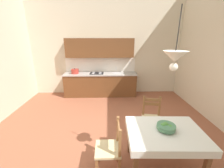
# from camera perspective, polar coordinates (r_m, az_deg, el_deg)

# --- Properties ---
(ground_plane) EXTENTS (6.38, 6.47, 0.10)m
(ground_plane) POSITION_cam_1_polar(r_m,az_deg,el_deg) (3.56, -2.60, -21.31)
(ground_plane) COLOR #99563D
(wall_back) EXTENTS (6.38, 0.12, 3.98)m
(wall_back) POSITION_cam_1_polar(r_m,az_deg,el_deg) (5.76, -2.44, 15.85)
(wall_back) COLOR beige
(wall_back) RESTS_ON ground_plane
(kitchen_cabinetry) EXTENTS (2.80, 0.63, 2.20)m
(kitchen_cabinetry) POSITION_cam_1_polar(r_m,az_deg,el_deg) (5.59, -4.75, 3.96)
(kitchen_cabinetry) COLOR brown
(kitchen_cabinetry) RESTS_ON ground_plane
(dining_table) EXTENTS (1.27, 0.94, 0.75)m
(dining_table) POSITION_cam_1_polar(r_m,az_deg,el_deg) (2.69, 20.29, -19.58)
(dining_table) COLOR brown
(dining_table) RESTS_ON ground_plane
(dining_chair_kitchen_side) EXTENTS (0.48, 0.48, 0.93)m
(dining_chair_kitchen_side) POSITION_cam_1_polar(r_m,az_deg,el_deg) (3.49, 15.57, -13.07)
(dining_chair_kitchen_side) COLOR #D1BC89
(dining_chair_kitchen_side) RESTS_ON ground_plane
(dining_chair_tv_side) EXTENTS (0.43, 0.43, 0.93)m
(dining_chair_tv_side) POSITION_cam_1_polar(r_m,az_deg,el_deg) (2.61, -0.68, -24.39)
(dining_chair_tv_side) COLOR #D1BC89
(dining_chair_tv_side) RESTS_ON ground_plane
(fruit_bowl) EXTENTS (0.30, 0.30, 0.12)m
(fruit_bowl) POSITION_cam_1_polar(r_m,az_deg,el_deg) (2.60, 20.86, -15.71)
(fruit_bowl) COLOR #4C7F5B
(fruit_bowl) RESTS_ON dining_table
(pendant_lamp) EXTENTS (0.32, 0.32, 0.80)m
(pendant_lamp) POSITION_cam_1_polar(r_m,az_deg,el_deg) (2.06, 23.94, 9.82)
(pendant_lamp) COLOR black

